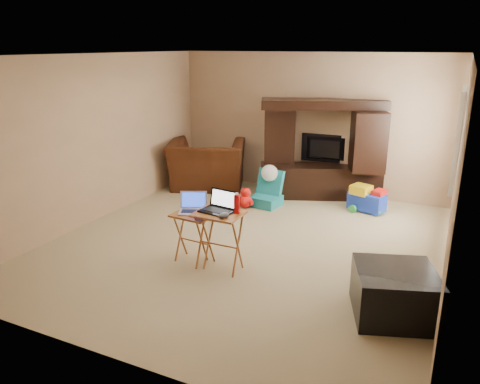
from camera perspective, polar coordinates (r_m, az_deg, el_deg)
The scene contains 22 objects.
floor at distance 6.49m, azimuth 0.76°, elevation -6.26°, with size 5.50×5.50×0.00m, color #C3B087.
ceiling at distance 5.94m, azimuth 0.86°, elevation 16.38°, with size 5.50×5.50×0.00m, color silver.
wall_back at distance 8.63m, azimuth 8.48°, elevation 8.22°, with size 5.00×5.00×0.00m, color tan.
wall_front at distance 3.87m, azimuth -16.37°, elevation -3.96°, with size 5.00×5.00×0.00m, color tan.
wall_left at distance 7.46m, azimuth -17.06°, elevation 6.20°, with size 5.50×5.50×0.00m, color tan.
wall_right at distance 5.58m, azimuth 24.89°, elevation 1.66°, with size 5.50×5.50×0.00m, color tan.
window_pane at distance 7.06m, azimuth 25.19°, elevation 5.94°, with size 1.20×1.20×0.00m, color white.
window_frame at distance 7.06m, azimuth 25.03°, elevation 5.96°, with size 0.06×1.14×1.34m, color white.
entertainment_center at distance 8.33m, azimuth 9.91°, elevation 5.14°, with size 2.12×0.53×1.73m, color black.
television at distance 8.53m, azimuth 10.27°, elevation 5.17°, with size 0.88×0.12×0.51m, color black.
recliner at distance 8.90m, azimuth -4.00°, elevation 3.40°, with size 1.38×1.21×0.90m, color #411F0E.
child_rocker at distance 7.87m, azimuth 3.19°, elevation 0.41°, with size 0.46×0.52×0.61m, color teal, non-canonical shape.
plush_toy at distance 7.80m, azimuth 0.67°, elevation -0.70°, with size 0.32×0.27×0.35m, color red, non-canonical shape.
push_toy at distance 7.91m, azimuth 15.22°, elevation -0.76°, with size 0.59×0.42×0.44m, color #1632B6, non-canonical shape.
ottoman at distance 5.02m, azimuth 18.30°, elevation -11.63°, with size 0.77×0.77×0.50m, color black.
tray_table_left at distance 5.88m, azimuth -5.60°, elevation -5.59°, with size 0.49×0.39×0.64m, color #AD5F29.
tray_table_right at distance 5.66m, azimuth -2.56°, elevation -6.00°, with size 0.56×0.45×0.72m, color #A25D27.
laptop_left at distance 5.76m, azimuth -5.83°, elevation -1.41°, with size 0.33×0.28×0.24m, color #AEAFB3.
laptop_right at distance 5.52m, azimuth -2.90°, elevation -1.26°, with size 0.38×0.31×0.24m, color black.
mouse_left at distance 5.60m, azimuth -4.39°, elevation -2.93°, with size 0.08×0.13×0.05m, color silver.
mouse_right at distance 5.35m, azimuth -1.99°, elevation -2.86°, with size 0.09×0.15×0.06m, color #414146.
water_bottle at distance 5.47m, azimuth -0.38°, elevation -1.51°, with size 0.07×0.07×0.22m, color red.
Camera 1 is at (2.46, -5.41, 2.62)m, focal length 35.00 mm.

